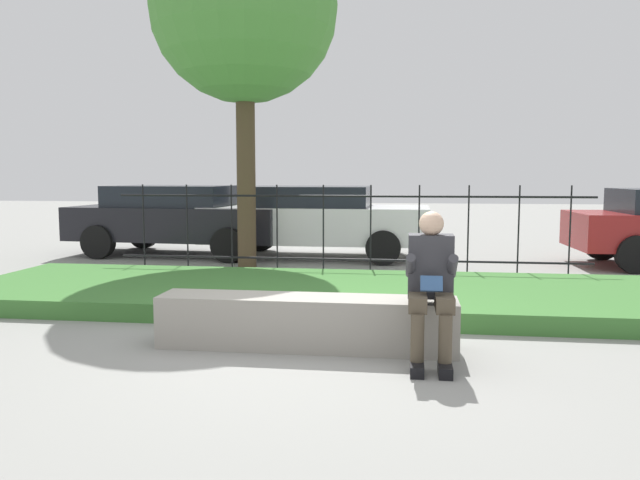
# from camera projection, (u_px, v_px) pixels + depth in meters

# --- Properties ---
(ground_plane) EXTENTS (60.00, 60.00, 0.00)m
(ground_plane) POSITION_uv_depth(u_px,v_px,m) (306.00, 348.00, 5.73)
(ground_plane) COLOR gray
(stone_bench) EXTENTS (2.73, 0.48, 0.48)m
(stone_bench) POSITION_uv_depth(u_px,v_px,m) (306.00, 325.00, 5.70)
(stone_bench) COLOR gray
(stone_bench) RESTS_ON ground_plane
(person_seated_reader) EXTENTS (0.42, 0.73, 1.28)m
(person_seated_reader) POSITION_uv_depth(u_px,v_px,m) (431.00, 280.00, 5.23)
(person_seated_reader) COLOR black
(person_seated_reader) RESTS_ON ground_plane
(grass_berm) EXTENTS (9.28, 2.77, 0.21)m
(grass_berm) POSITION_uv_depth(u_px,v_px,m) (332.00, 294.00, 7.77)
(grass_berm) COLOR #3D7533
(grass_berm) RESTS_ON ground_plane
(iron_fence) EXTENTS (7.28, 0.03, 1.43)m
(iron_fence) POSITION_uv_depth(u_px,v_px,m) (347.00, 229.00, 9.55)
(iron_fence) COLOR black
(iron_fence) RESTS_ON ground_plane
(car_parked_center) EXTENTS (4.26, 2.03, 1.37)m
(car_parked_center) POSITION_uv_depth(u_px,v_px,m) (315.00, 219.00, 11.98)
(car_parked_center) COLOR silver
(car_parked_center) RESTS_ON ground_plane
(car_parked_left) EXTENTS (4.32, 2.21, 1.37)m
(car_parked_left) POSITION_uv_depth(u_px,v_px,m) (180.00, 217.00, 12.36)
(car_parked_left) COLOR black
(car_parked_left) RESTS_ON ground_plane
(tree_behind_fence) EXTENTS (3.12, 3.12, 5.90)m
(tree_behind_fence) POSITION_uv_depth(u_px,v_px,m) (244.00, 10.00, 10.32)
(tree_behind_fence) COLOR #4C3D28
(tree_behind_fence) RESTS_ON ground_plane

